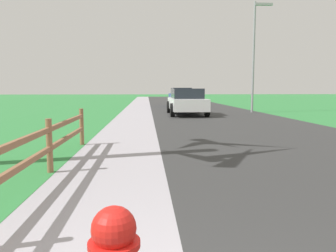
% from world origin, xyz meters
% --- Properties ---
extents(ground_plane, '(120.00, 120.00, 0.00)m').
position_xyz_m(ground_plane, '(0.00, 25.00, 0.00)').
color(ground_plane, '#31803D').
extents(road_asphalt, '(7.00, 66.00, 0.01)m').
position_xyz_m(road_asphalt, '(3.50, 27.00, 0.00)').
color(road_asphalt, '#323232').
rests_on(road_asphalt, ground).
extents(curb_concrete, '(6.00, 66.00, 0.01)m').
position_xyz_m(curb_concrete, '(-3.00, 27.00, 0.00)').
color(curb_concrete, '#A49EA7').
rests_on(curb_concrete, ground).
extents(grass_verge, '(5.00, 66.00, 0.00)m').
position_xyz_m(grass_verge, '(-4.50, 27.00, 0.01)').
color(grass_verge, '#31803D').
rests_on(grass_verge, ground).
extents(rail_fence, '(0.11, 8.98, 0.99)m').
position_xyz_m(rail_fence, '(-2.09, 3.30, 0.58)').
color(rail_fence, '#8A5E41').
rests_on(rail_fence, ground).
extents(parked_suv_white, '(2.13, 4.89, 1.52)m').
position_xyz_m(parked_suv_white, '(2.01, 17.80, 0.77)').
color(parked_suv_white, white).
rests_on(parked_suv_white, ground).
extents(parked_car_blue, '(2.05, 4.46, 1.59)m').
position_xyz_m(parked_car_blue, '(2.61, 26.73, 0.81)').
color(parked_car_blue, navy).
rests_on(parked_car_blue, ground).
extents(street_lamp, '(1.17, 0.20, 6.88)m').
position_xyz_m(street_lamp, '(6.53, 19.36, 4.05)').
color(street_lamp, gray).
rests_on(street_lamp, ground).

